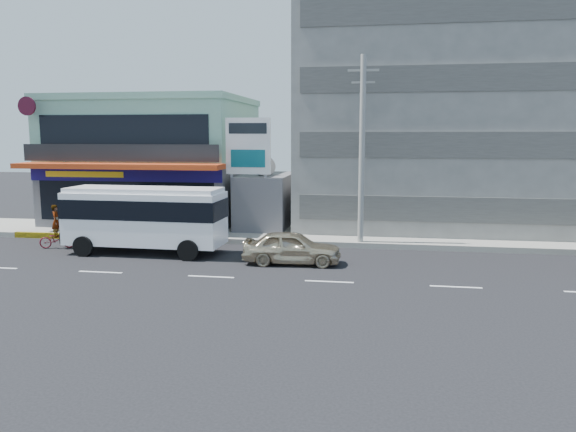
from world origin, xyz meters
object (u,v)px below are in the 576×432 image
object	(u,v)px
shop_building	(157,164)
minibus	(145,214)
utility_pole_near	(362,150)
sedan	(292,247)
concrete_building	(430,118)
motorcycle_rider	(57,234)
satellite_dish	(263,174)
billboard	(248,153)

from	to	relation	value
shop_building	minibus	size ratio (longest dim) A/B	1.55
utility_pole_near	sedan	world-z (taller)	utility_pole_near
concrete_building	motorcycle_rider	xyz separation A→B (m)	(-19.79, -10.46, -6.24)
concrete_building	satellite_dish	bearing A→B (deg)	-158.20
shop_building	satellite_dish	world-z (taller)	shop_building
billboard	shop_building	bearing A→B (deg)	147.68
concrete_building	utility_pole_near	bearing A→B (deg)	-117.76
concrete_building	satellite_dish	xyz separation A→B (m)	(-10.00, -4.00, -3.42)
billboard	motorcycle_rider	size ratio (longest dim) A/B	2.98
sedan	motorcycle_rider	xyz separation A→B (m)	(-12.79, 1.58, -0.01)
shop_building	concrete_building	xyz separation A→B (m)	(18.00, 1.05, 3.00)
satellite_dish	utility_pole_near	distance (m)	7.17
concrete_building	motorcycle_rider	world-z (taller)	concrete_building
satellite_dish	billboard	world-z (taller)	billboard
satellite_dish	billboard	bearing A→B (deg)	-105.52
motorcycle_rider	concrete_building	bearing A→B (deg)	27.84
shop_building	motorcycle_rider	bearing A→B (deg)	-100.80
sedan	utility_pole_near	bearing A→B (deg)	-36.86
concrete_building	billboard	world-z (taller)	concrete_building
billboard	sedan	size ratio (longest dim) A/B	1.52
minibus	concrete_building	bearing A→B (deg)	36.73
utility_pole_near	motorcycle_rider	size ratio (longest dim) A/B	4.32
utility_pole_near	sedan	xyz separation A→B (m)	(-3.00, -4.44, -4.38)
shop_building	sedan	bearing A→B (deg)	-44.95
utility_pole_near	minibus	xyz separation A→B (m)	(-10.64, -3.32, -3.16)
billboard	minibus	xyz separation A→B (m)	(-4.14, -5.12, -2.94)
concrete_building	minibus	distance (m)	18.94
shop_building	utility_pole_near	distance (m)	15.50
motorcycle_rider	sedan	bearing A→B (deg)	-7.05
shop_building	satellite_dish	bearing A→B (deg)	-20.21
minibus	sedan	size ratio (longest dim) A/B	1.77
satellite_dish	shop_building	bearing A→B (deg)	159.79
motorcycle_rider	billboard	bearing A→B (deg)	26.61
satellite_dish	sedan	xyz separation A→B (m)	(3.00, -8.04, -2.80)
sedan	motorcycle_rider	size ratio (longest dim) A/B	1.96
shop_building	utility_pole_near	world-z (taller)	utility_pole_near
motorcycle_rider	shop_building	bearing A→B (deg)	79.20
satellite_dish	motorcycle_rider	size ratio (longest dim) A/B	0.65
sedan	billboard	bearing A→B (deg)	26.49
shop_building	utility_pole_near	size ratio (longest dim) A/B	1.24
minibus	sedan	xyz separation A→B (m)	(7.64, -1.11, -1.22)
utility_pole_near	concrete_building	bearing A→B (deg)	62.24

